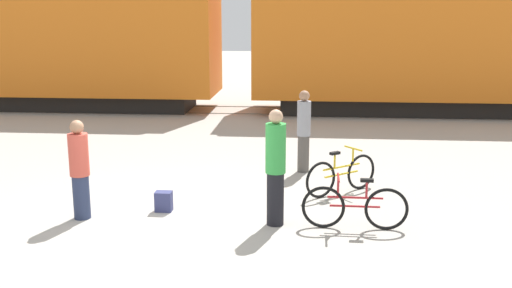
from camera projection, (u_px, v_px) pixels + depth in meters
ground_plane at (152, 227)px, 9.40m from camera, size 80.00×80.00×0.00m
freight_train at (235, 25)px, 19.58m from camera, size 48.78×2.81×5.35m
rail_near at (233, 114)px, 19.51m from camera, size 60.78×0.07×0.01m
rail_far at (238, 107)px, 20.90m from camera, size 60.78×0.07×0.01m
bicycle_maroon at (355, 207)px, 9.23m from camera, size 1.64×0.46×0.84m
bicycle_yellow at (341, 175)px, 11.02m from camera, size 1.33×1.08×0.84m
person_in_red at (80, 169)px, 9.60m from camera, size 0.32×0.32×1.63m
person_in_grey at (304, 130)px, 12.39m from camera, size 0.28×0.28×1.71m
person_in_green at (276, 167)px, 9.29m from camera, size 0.32×0.32×1.85m
backpack at (164, 201)px, 10.09m from camera, size 0.28×0.20×0.34m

